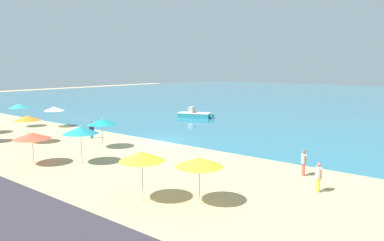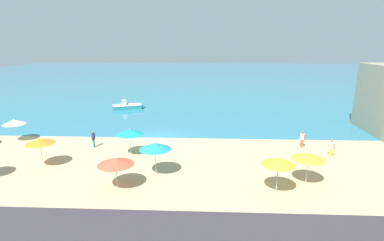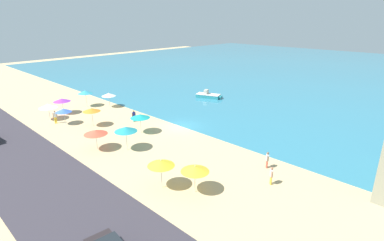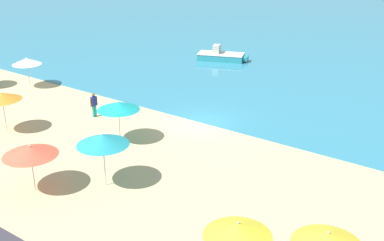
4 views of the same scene
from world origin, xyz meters
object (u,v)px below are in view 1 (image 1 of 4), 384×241
Objects in this scene: beach_umbrella_10 at (20,106)px; beach_umbrella_5 at (54,109)px; beach_umbrella_3 at (102,122)px; skiff_nearshore at (195,115)px; beach_umbrella_1 at (200,162)px; beach_umbrella_0 at (27,118)px; bather_1 at (319,176)px; beach_umbrella_9 at (142,156)px; bather_0 at (304,161)px; bather_3 at (91,129)px; beach_umbrella_6 at (32,136)px; beach_umbrella_4 at (81,130)px.

beach_umbrella_5 is at bearing 38.11° from beach_umbrella_10.
beach_umbrella_3 is 0.52× the size of skiff_nearshore.
beach_umbrella_5 is (-26.43, 8.25, -0.07)m from beach_umbrella_1.
beach_umbrella_10 reaches higher than beach_umbrella_1.
beach_umbrella_3 is (6.50, 2.87, -0.04)m from beach_umbrella_0.
beach_umbrella_10 is 1.66× the size of bather_1.
beach_umbrella_9 is 10.31m from bather_0.
beach_umbrella_10 is 1.65× the size of bather_0.
bather_0 is at bearing 63.92° from beach_umbrella_9.
beach_umbrella_10 is at bearing 176.41° from beach_umbrella_3.
beach_umbrella_1 is at bearing -51.05° from skiff_nearshore.
beach_umbrella_1 is 1.50× the size of bather_3.
beach_umbrella_1 is 2.84m from beach_umbrella_9.
beach_umbrella_5 reaches higher than beach_umbrella_6.
beach_umbrella_10 is at bearing 168.61° from beach_umbrella_1.
beach_umbrella_4 is 17.15m from beach_umbrella_5.
beach_umbrella_6 is at bearing -136.42° from beach_umbrella_4.
beach_umbrella_4 is at bearing -25.30° from beach_umbrella_5.
beach_umbrella_0 is 21.43m from skiff_nearshore.
beach_umbrella_0 is 1.00× the size of beach_umbrella_6.
beach_umbrella_5 reaches higher than bather_1.
beach_umbrella_6 is (13.17, -9.55, -0.03)m from beach_umbrella_5.
beach_umbrella_0 is at bearing -45.44° from beach_umbrella_5.
beach_umbrella_0 reaches higher than bather_1.
bather_1 is at bearing 16.68° from beach_umbrella_4.
beach_umbrella_9 reaches higher than beach_umbrella_6.
bather_1 is (1.79, -2.36, -0.00)m from bather_0.
beach_umbrella_6 is 1.54× the size of bather_0.
beach_umbrella_10 is at bearing -121.00° from skiff_nearshore.
beach_umbrella_10 is 0.57× the size of skiff_nearshore.
bather_1 is (17.70, 0.40, -1.25)m from beach_umbrella_3.
beach_umbrella_1 is 0.51× the size of skiff_nearshore.
beach_umbrella_1 reaches higher than bather_1.
skiff_nearshore is at bearing 105.30° from beach_umbrella_3.
beach_umbrella_5 is 0.87× the size of beach_umbrella_10.
beach_umbrella_0 is 0.53× the size of skiff_nearshore.
beach_umbrella_6 is 0.96× the size of beach_umbrella_9.
beach_umbrella_1 reaches higher than bather_3.
beach_umbrella_3 is at bearing 23.80° from beach_umbrella_0.
beach_umbrella_3 is 16.20m from bather_0.
bather_1 is at bearing 7.69° from beach_umbrella_0.
beach_umbrella_9 is at bearing -149.04° from beach_umbrella_1.
beach_umbrella_4 is at bearing -163.32° from bather_1.
bather_0 is 19.97m from bather_3.
bather_0 is at bearing 14.11° from beach_umbrella_0.
beach_umbrella_5 is 0.50× the size of skiff_nearshore.
beach_umbrella_6 is 1.56× the size of bather_3.
beach_umbrella_5 reaches higher than bather_3.
beach_umbrella_4 is at bearing -15.16° from beach_umbrella_10.
beach_umbrella_0 reaches higher than beach_umbrella_5.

